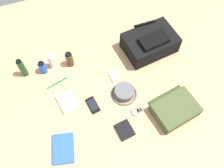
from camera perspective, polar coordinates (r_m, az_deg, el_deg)
name	(u,v)px	position (r m, az deg, el deg)	size (l,w,h in m)	color
ground_plane	(112,88)	(1.70, 0.00, -0.84)	(2.64, 2.02, 0.02)	tan
backpack	(150,43)	(1.82, 8.66, 9.29)	(0.39, 0.29, 0.16)	black
toiletry_pouch	(175,109)	(1.62, 14.14, -5.59)	(0.30, 0.28, 0.08)	#47512D
bucket_hat	(124,92)	(1.64, 2.81, -1.91)	(0.17, 0.17, 0.06)	#5D5D5D
shampoo_bottle	(22,68)	(1.77, -19.76, 3.46)	(0.04, 0.04, 0.17)	#19471E
deodorant_spray	(43,67)	(1.77, -15.54, 3.66)	(0.05, 0.05, 0.10)	blue
toothpaste_tube	(51,61)	(1.77, -13.67, 5.12)	(0.04, 0.04, 0.13)	white
cologne_bottle	(70,59)	(1.75, -9.66, 5.58)	(0.05, 0.05, 0.13)	#473319
paperback_novel	(63,149)	(1.55, -11.04, -14.27)	(0.16, 0.20, 0.02)	blue
cell_phone	(93,105)	(1.63, -4.39, -4.81)	(0.07, 0.12, 0.01)	black
media_player	(114,76)	(1.72, 0.39, 1.84)	(0.06, 0.09, 0.01)	#B7B7BC
wristwatch	(136,111)	(1.61, 5.58, -6.21)	(0.07, 0.06, 0.01)	#99999E
toothbrush	(60,81)	(1.74, -11.87, 0.58)	(0.17, 0.05, 0.02)	#198C33
wallet	(125,130)	(1.56, 2.93, -10.41)	(0.09, 0.11, 0.02)	black
notepad	(67,102)	(1.66, -10.14, -3.99)	(0.11, 0.15, 0.02)	beige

